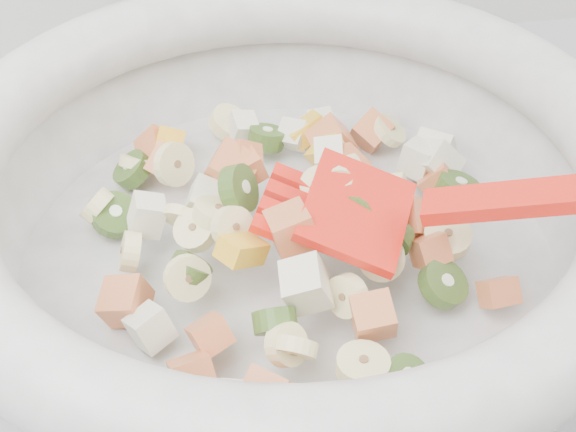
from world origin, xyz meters
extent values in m
cylinder|color=silver|center=(0.02, 1.45, 0.91)|extent=(0.32, 0.32, 0.02)
torus|color=silver|center=(0.02, 1.45, 0.98)|extent=(0.39, 0.39, 0.04)
cylinder|color=beige|center=(-0.01, 1.43, 0.96)|extent=(0.03, 0.03, 0.03)
cylinder|color=beige|center=(-0.09, 1.49, 0.94)|extent=(0.03, 0.03, 0.03)
cylinder|color=beige|center=(0.09, 1.46, 0.95)|extent=(0.02, 0.04, 0.04)
cylinder|color=beige|center=(0.12, 1.51, 0.93)|extent=(0.03, 0.03, 0.02)
cylinder|color=beige|center=(0.01, 1.36, 0.94)|extent=(0.02, 0.02, 0.03)
cylinder|color=beige|center=(-0.03, 1.45, 0.95)|extent=(0.03, 0.03, 0.03)
cylinder|color=beige|center=(-0.04, 1.52, 0.94)|extent=(0.03, 0.03, 0.04)
cylinder|color=beige|center=(0.06, 1.41, 0.95)|extent=(0.03, 0.02, 0.03)
cylinder|color=beige|center=(0.10, 1.43, 0.94)|extent=(0.04, 0.04, 0.02)
cylinder|color=beige|center=(0.00, 1.58, 0.93)|extent=(0.04, 0.04, 0.02)
cylinder|color=beige|center=(0.05, 1.45, 0.97)|extent=(0.03, 0.01, 0.03)
cylinder|color=beige|center=(0.05, 1.45, 0.96)|extent=(0.03, 0.03, 0.02)
cylinder|color=beige|center=(0.08, 1.45, 0.95)|extent=(0.02, 0.03, 0.03)
cylinder|color=beige|center=(-0.04, 1.46, 0.95)|extent=(0.03, 0.02, 0.02)
cylinder|color=beige|center=(0.00, 1.37, 0.94)|extent=(0.03, 0.03, 0.02)
cylinder|color=beige|center=(0.10, 1.54, 0.93)|extent=(0.03, 0.03, 0.03)
cylinder|color=beige|center=(0.05, 1.47, 0.96)|extent=(0.03, 0.03, 0.03)
cylinder|color=beige|center=(0.06, 1.50, 0.95)|extent=(0.03, 0.03, 0.03)
cylinder|color=beige|center=(-0.04, 1.42, 0.95)|extent=(0.03, 0.02, 0.03)
cylinder|color=beige|center=(0.04, 1.39, 0.95)|extent=(0.03, 0.03, 0.03)
cylinder|color=beige|center=(-0.07, 1.45, 0.94)|extent=(0.02, 0.02, 0.02)
cylinder|color=beige|center=(0.04, 1.35, 0.94)|extent=(0.04, 0.04, 0.01)
cylinder|color=beige|center=(0.04, 1.46, 0.96)|extent=(0.03, 0.03, 0.02)
cylinder|color=beige|center=(-0.02, 1.45, 0.96)|extent=(0.03, 0.03, 0.02)
cylinder|color=beige|center=(-0.06, 1.54, 0.93)|extent=(0.04, 0.03, 0.02)
cube|color=#EA6D4A|center=(0.05, 1.38, 0.94)|extent=(0.02, 0.03, 0.03)
cube|color=#EA6D4A|center=(0.00, 1.49, 0.96)|extent=(0.03, 0.02, 0.02)
cube|color=#EA6D4A|center=(0.06, 1.53, 0.94)|extent=(0.03, 0.03, 0.03)
cube|color=#EA6D4A|center=(-0.01, 1.35, 0.93)|extent=(0.03, 0.04, 0.03)
cube|color=#EA6D4A|center=(-0.01, 1.49, 0.96)|extent=(0.04, 0.04, 0.04)
cube|color=#EA6D4A|center=(0.09, 1.42, 0.94)|extent=(0.02, 0.03, 0.03)
cube|color=#EA6D4A|center=(0.09, 1.55, 0.93)|extent=(0.03, 0.03, 0.03)
cube|color=#EA6D4A|center=(0.08, 1.44, 0.95)|extent=(0.03, 0.03, 0.03)
cube|color=#EA6D4A|center=(0.12, 1.39, 0.93)|extent=(0.02, 0.02, 0.02)
cube|color=#EA6D4A|center=(-0.04, 1.53, 0.94)|extent=(0.03, 0.03, 0.03)
cube|color=#EA6D4A|center=(0.02, 1.42, 0.96)|extent=(0.03, 0.03, 0.03)
cube|color=#EA6D4A|center=(-0.04, 1.36, 0.93)|extent=(0.02, 0.03, 0.03)
cube|color=#EA6D4A|center=(-0.03, 1.38, 0.94)|extent=(0.03, 0.03, 0.03)
cube|color=#EA6D4A|center=(0.00, 1.49, 0.96)|extent=(0.03, 0.03, 0.03)
cube|color=#EA6D4A|center=(0.06, 1.50, 0.95)|extent=(0.03, 0.03, 0.03)
cube|color=#EA6D4A|center=(-0.05, 1.56, 0.92)|extent=(0.03, 0.03, 0.04)
cube|color=#EA6D4A|center=(0.12, 1.49, 0.93)|extent=(0.03, 0.03, 0.03)
cube|color=#EA6D4A|center=(-0.07, 1.42, 0.93)|extent=(0.03, 0.03, 0.03)
cylinder|color=#67A336|center=(-0.01, 1.46, 0.96)|extent=(0.03, 0.04, 0.03)
cylinder|color=#67A336|center=(0.06, 1.34, 0.93)|extent=(0.03, 0.03, 0.02)
cylinder|color=#67A336|center=(0.07, 1.42, 0.95)|extent=(0.03, 0.03, 0.03)
cylinder|color=#67A336|center=(0.00, 1.38, 0.94)|extent=(0.03, 0.02, 0.03)
cylinder|color=#67A336|center=(0.02, 1.55, 0.93)|extent=(0.03, 0.03, 0.02)
cylinder|color=#67A336|center=(-0.04, 1.42, 0.94)|extent=(0.03, 0.03, 0.02)
cylinder|color=#67A336|center=(0.13, 1.48, 0.94)|extent=(0.04, 0.04, 0.02)
cylinder|color=#67A336|center=(-0.08, 1.49, 0.93)|extent=(0.03, 0.03, 0.03)
cylinder|color=#67A336|center=(-0.07, 1.53, 0.93)|extent=(0.03, 0.03, 0.02)
cylinder|color=#67A336|center=(0.05, 1.42, 0.95)|extent=(0.03, 0.03, 0.03)
cylinder|color=#67A336|center=(0.05, 1.43, 0.96)|extent=(0.03, 0.03, 0.03)
cylinder|color=#67A336|center=(0.09, 1.40, 0.93)|extent=(0.03, 0.03, 0.03)
cube|color=#F4E8CE|center=(0.11, 1.51, 0.94)|extent=(0.03, 0.03, 0.02)
cube|color=#F4E8CE|center=(0.05, 1.50, 0.95)|extent=(0.02, 0.03, 0.03)
cube|color=#F4E8CE|center=(-0.02, 1.34, 0.93)|extent=(0.04, 0.03, 0.03)
cube|color=#F4E8CE|center=(-0.06, 1.47, 0.95)|extent=(0.02, 0.02, 0.03)
cube|color=#F4E8CE|center=(0.12, 1.52, 0.93)|extent=(0.04, 0.04, 0.03)
cube|color=#F4E8CE|center=(0.06, 1.56, 0.93)|extent=(0.02, 0.02, 0.02)
cube|color=#F4E8CE|center=(-0.02, 1.47, 0.95)|extent=(0.03, 0.03, 0.03)
cube|color=#F4E8CE|center=(0.02, 1.39, 0.95)|extent=(0.03, 0.03, 0.03)
cube|color=#F4E8CE|center=(0.12, 1.50, 0.94)|extent=(0.04, 0.03, 0.04)
cube|color=#F4E8CE|center=(-0.06, 1.40, 0.93)|extent=(0.03, 0.03, 0.03)
cube|color=#F4E8CE|center=(0.01, 1.56, 0.93)|extent=(0.02, 0.02, 0.02)
cube|color=#F4E8CE|center=(0.04, 1.55, 0.93)|extent=(0.03, 0.03, 0.03)
cube|color=yellow|center=(-0.01, 1.42, 0.96)|extent=(0.03, 0.03, 0.02)
cube|color=yellow|center=(-0.04, 1.56, 0.94)|extent=(0.02, 0.03, 0.03)
cube|color=yellow|center=(0.05, 1.52, 0.94)|extent=(0.03, 0.03, 0.03)
cube|color=yellow|center=(0.05, 1.55, 0.94)|extent=(0.03, 0.03, 0.03)
cube|color=yellow|center=(-0.02, 1.33, 0.93)|extent=(0.02, 0.03, 0.02)
cube|color=red|center=(0.05, 1.43, 0.97)|extent=(0.08, 0.08, 0.03)
cube|color=red|center=(0.03, 1.46, 0.96)|extent=(0.03, 0.02, 0.01)
cube|color=red|center=(0.02, 1.45, 0.96)|extent=(0.03, 0.02, 0.01)
cube|color=red|center=(0.01, 1.44, 0.96)|extent=(0.03, 0.02, 0.01)
cube|color=red|center=(0.01, 1.42, 0.96)|extent=(0.03, 0.02, 0.01)
camera|label=1|loc=(-0.04, 1.09, 1.26)|focal=55.00mm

